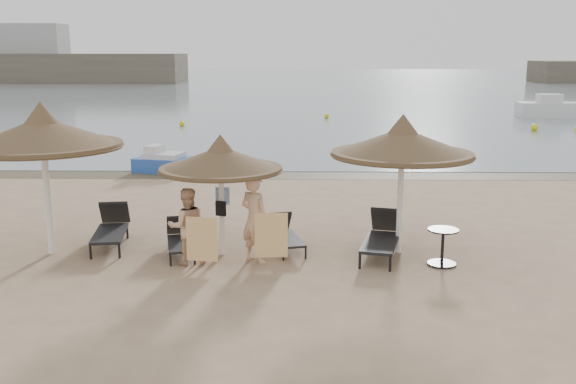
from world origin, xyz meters
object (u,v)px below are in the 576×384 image
person_left (187,220)px  palapa_center (221,159)px  palapa_right (402,143)px  side_table (442,248)px  lounger_near_left (180,238)px  lounger_far_left (111,227)px  pedal_boat (164,162)px  palapa_left (42,134)px  lounger_far_right (382,236)px  person_right (255,212)px  lounger_near_right (285,234)px

person_left → palapa_center: bearing=-150.2°
palapa_right → person_left: bearing=-169.0°
side_table → lounger_near_left: bearing=172.6°
palapa_center → person_left: 1.46m
lounger_far_left → pedal_boat: 9.02m
lounger_near_left → side_table: bearing=-20.4°
palapa_left → side_table: palapa_left is taller
palapa_right → lounger_near_left: bearing=-178.5°
lounger_near_left → lounger_far_right: bearing=-13.3°
lounger_far_left → person_right: (3.34, -1.19, 0.68)m
palapa_left → person_right: size_ratio=1.54×
person_right → lounger_far_right: bearing=-131.7°
side_table → person_right: 3.91m
lounger_near_right → pedal_boat: (-4.62, 9.20, 0.03)m
lounger_near_left → pedal_boat: 9.88m
person_left → pedal_boat: bearing=-90.9°
lounger_near_right → pedal_boat: pedal_boat is taller
palapa_center → lounger_near_right: 2.25m
lounger_far_left → person_right: size_ratio=0.95×
lounger_near_right → pedal_boat: 10.30m
person_right → palapa_left: bearing=30.0°
palapa_left → person_right: (4.45, -0.49, -1.54)m
person_right → lounger_far_left: bearing=16.7°
lounger_near_right → lounger_far_right: size_ratio=0.80×
palapa_right → lounger_near_right: palapa_right is taller
lounger_far_left → lounger_near_right: size_ratio=1.20×
palapa_left → palapa_center: bearing=0.0°
palapa_left → palapa_right: palapa_left is taller
lounger_far_left → person_left: 2.43m
person_left → lounger_near_right: bearing=-165.4°
palapa_left → lounger_near_right: 5.55m
side_table → person_right: person_right is taller
person_right → palapa_center: bearing=2.4°
palapa_right → side_table: palapa_right is taller
lounger_far_right → person_left: size_ratio=1.15×
palapa_right → lounger_far_left: 6.74m
lounger_far_left → lounger_near_right: lounger_far_left is taller
lounger_near_right → person_right: (-0.59, -0.98, 0.75)m
palapa_left → person_left: 3.56m
palapa_center → person_right: (0.74, -0.49, -1.00)m
lounger_far_right → pedal_boat: bearing=139.5°
palapa_left → lounger_near_left: (2.78, 0.10, -2.28)m
palapa_left → lounger_near_left: size_ratio=1.95×
palapa_center → lounger_near_right: size_ratio=1.55×
lounger_far_left → palapa_left: bearing=-156.3°
lounger_far_right → person_right: person_right is taller
person_left → pedal_boat: size_ratio=0.81×
lounger_near_right → lounger_far_right: bearing=-26.2°
lounger_near_left → person_left: person_left is taller
palapa_left → person_left: palapa_left is taller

